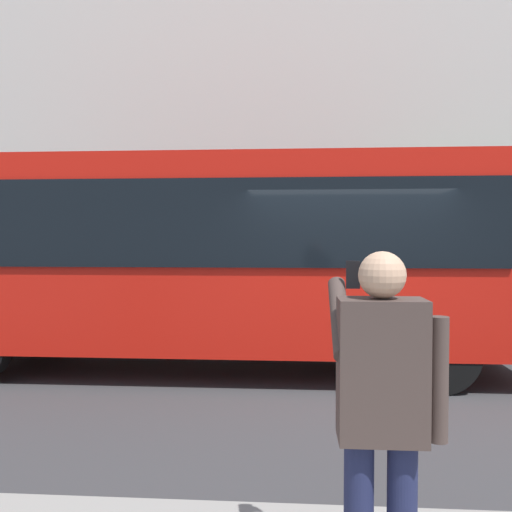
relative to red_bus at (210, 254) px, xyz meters
name	(u,v)px	position (x,y,z in m)	size (l,w,h in m)	color
ground_plane	(346,384)	(-1.91, 0.78, -1.68)	(60.00, 60.00, 0.00)	#38383A
building_facade_far	(322,78)	(-1.93, -6.02, 4.30)	(28.00, 1.55, 12.00)	beige
red_bus	(210,254)	(0.00, 0.00, 0.00)	(9.05, 2.54, 3.08)	red
pedestrian_photographer	(382,403)	(-1.65, 5.27, -0.54)	(0.53, 0.52, 1.70)	#1E2347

